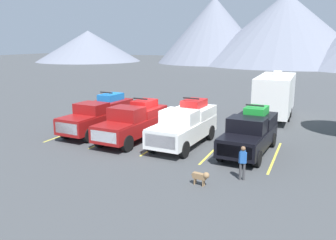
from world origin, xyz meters
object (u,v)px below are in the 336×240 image
at_px(pickup_truck_b, 134,121).
at_px(dog, 202,176).
at_px(pickup_truck_c, 185,124).
at_px(camper_trailer_a, 275,94).
at_px(person_a, 243,161).
at_px(pickup_truck_d, 250,132).
at_px(pickup_truck_a, 99,115).

relative_size(pickup_truck_b, dog, 6.78).
distance_m(pickup_truck_c, dog, 6.09).
height_order(camper_trailer_a, person_a, camper_trailer_a).
relative_size(pickup_truck_d, camper_trailer_a, 0.68).
relative_size(pickup_truck_b, person_a, 3.71).
xyz_separation_m(pickup_truck_a, dog, (9.02, -5.78, -0.77)).
bearing_deg(dog, pickup_truck_a, 147.34).
relative_size(pickup_truck_c, person_a, 3.77).
height_order(pickup_truck_a, camper_trailer_a, camper_trailer_a).
xyz_separation_m(pickup_truck_a, person_a, (10.44, -4.46, -0.31)).
relative_size(pickup_truck_b, pickup_truck_c, 0.98).
bearing_deg(dog, camper_trailer_a, 85.80).
relative_size(camper_trailer_a, dog, 9.63).
height_order(pickup_truck_a, pickup_truck_d, pickup_truck_a).
height_order(pickup_truck_c, person_a, pickup_truck_c).
distance_m(pickup_truck_a, camper_trailer_a, 13.70).
distance_m(person_a, dog, 2.00).
relative_size(pickup_truck_a, pickup_truck_d, 1.06).
xyz_separation_m(camper_trailer_a, person_a, (0.32, -13.67, -1.05)).
bearing_deg(pickup_truck_b, dog, -39.82).
bearing_deg(pickup_truck_c, pickup_truck_b, -174.10).
bearing_deg(pickup_truck_c, pickup_truck_d, 1.27).
relative_size(camper_trailer_a, person_a, 5.27).
bearing_deg(camper_trailer_a, person_a, -88.65).
distance_m(pickup_truck_d, dog, 5.57).
bearing_deg(pickup_truck_c, person_a, -43.85).
distance_m(pickup_truck_a, dog, 10.74).
distance_m(pickup_truck_a, pickup_truck_d, 10.00).
distance_m(camper_trailer_a, person_a, 13.71).
relative_size(pickup_truck_a, camper_trailer_a, 0.73).
distance_m(pickup_truck_b, camper_trailer_a, 12.28).
bearing_deg(pickup_truck_c, pickup_truck_a, 176.12).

